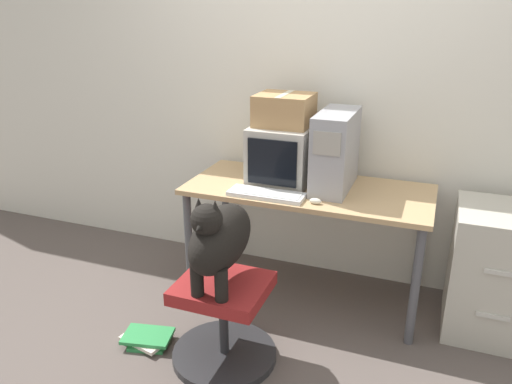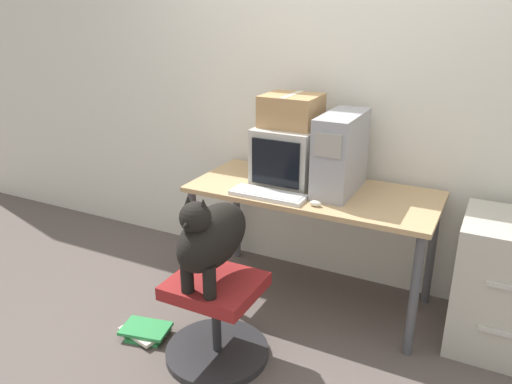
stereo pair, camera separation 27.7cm
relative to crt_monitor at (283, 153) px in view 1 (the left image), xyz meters
name	(u,v)px [view 1 (the left image)]	position (x,y,z in m)	size (l,w,h in m)	color
ground_plane	(289,321)	(0.19, -0.41, -0.92)	(12.00, 12.00, 0.00)	#564C47
wall_back	(328,86)	(0.19, 0.32, 0.38)	(8.00, 0.05, 2.60)	silver
desk	(308,201)	(0.19, -0.08, -0.26)	(1.47, 0.67, 0.75)	tan
crt_monitor	(283,153)	(0.00, 0.00, 0.00)	(0.37, 0.44, 0.35)	#B7B2A8
pc_tower	(335,151)	(0.33, -0.03, 0.06)	(0.20, 0.48, 0.47)	#99999E
keyboard	(266,194)	(0.00, -0.31, -0.16)	(0.45, 0.16, 0.03)	silver
computer_mouse	(315,201)	(0.29, -0.32, -0.16)	(0.07, 0.04, 0.03)	beige
office_chair	(224,322)	(-0.04, -0.84, -0.70)	(0.56, 0.56, 0.47)	#262628
dog	(219,238)	(-0.04, -0.87, -0.20)	(0.23, 0.53, 0.51)	black
filing_cabinet	(494,272)	(1.28, -0.05, -0.55)	(0.48, 0.53, 0.75)	#B7B2A3
cardboard_box	(284,110)	(0.00, 0.00, 0.27)	(0.33, 0.30, 0.19)	#A87F51
book_stack_floor	(147,339)	(-0.50, -0.89, -0.89)	(0.31, 0.24, 0.06)	#2D8C47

